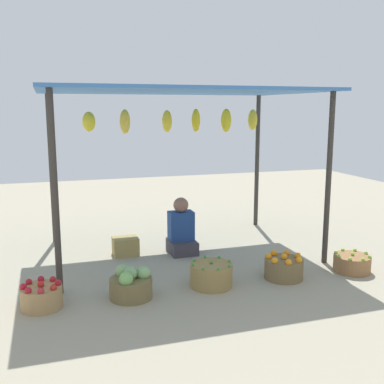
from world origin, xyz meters
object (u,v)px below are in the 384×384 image
vendor_person (181,232)px  basket_limes (352,263)px  wooden_crate_near_vendor (126,246)px  basket_red_apples (42,296)px  basket_oranges (284,268)px  basket_green_chilies (211,275)px  basket_cabbages (131,285)px

vendor_person → basket_limes: 2.27m
vendor_person → wooden_crate_near_vendor: vendor_person is taller
basket_limes → wooden_crate_near_vendor: (-2.56, 1.50, 0.02)m
basket_red_apples → basket_oranges: bearing=-0.3°
basket_red_apples → wooden_crate_near_vendor: 1.81m
basket_green_chilies → basket_red_apples: bearing=-179.3°
basket_red_apples → basket_cabbages: basket_cabbages is taller
basket_limes → wooden_crate_near_vendor: size_ratio=1.32×
basket_oranges → basket_limes: basket_oranges is taller
vendor_person → basket_oranges: vendor_person is taller
basket_red_apples → basket_cabbages: size_ratio=0.91×
basket_red_apples → basket_green_chilies: bearing=0.7°
vendor_person → basket_oranges: 1.60m
basket_green_chilies → basket_oranges: size_ratio=1.05×
basket_cabbages → basket_limes: size_ratio=1.01×
vendor_person → basket_green_chilies: (-0.03, -1.29, -0.17)m
vendor_person → basket_green_chilies: bearing=-91.3°
wooden_crate_near_vendor → basket_oranges: bearing=-41.3°
vendor_person → basket_limes: (1.80, -1.38, -0.19)m
vendor_person → basket_limes: bearing=-37.5°
basket_oranges → wooden_crate_near_vendor: basket_oranges is taller
vendor_person → basket_oranges: size_ratio=1.70×
basket_cabbages → wooden_crate_near_vendor: basket_cabbages is taller
vendor_person → basket_red_apples: size_ratio=1.88×
wooden_crate_near_vendor → vendor_person: bearing=-8.8°
basket_oranges → basket_green_chilies: bearing=177.9°
basket_oranges → basket_limes: (0.92, -0.05, -0.02)m
basket_red_apples → basket_green_chilies: (1.84, 0.02, 0.01)m
vendor_person → basket_red_apples: 2.29m
vendor_person → basket_cabbages: bearing=-125.6°
basket_oranges → wooden_crate_near_vendor: bearing=138.7°
basket_green_chilies → basket_limes: basket_green_chilies is taller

